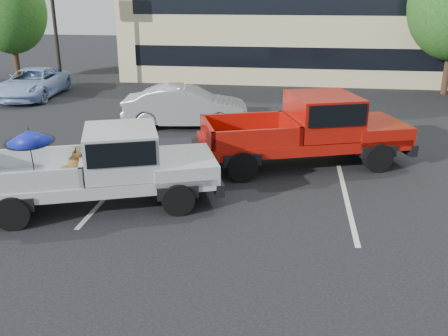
{
  "coord_description": "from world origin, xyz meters",
  "views": [
    {
      "loc": [
        1.51,
        -9.74,
        4.97
      ],
      "look_at": [
        0.14,
        0.3,
        1.3
      ],
      "focal_mm": 40.0,
      "sensor_mm": 36.0,
      "label": 1
    }
  ],
  "objects": [
    {
      "name": "stripe_left",
      "position": [
        -3.0,
        2.0,
        0.0
      ],
      "size": [
        0.12,
        5.0,
        0.01
      ],
      "primitive_type": "cube",
      "color": "silver",
      "rests_on": "ground"
    },
    {
      "name": "blue_suv",
      "position": [
        -10.73,
        12.55,
        0.68
      ],
      "size": [
        2.65,
        5.05,
        1.36
      ],
      "primitive_type": "imported",
      "rotation": [
        0.0,
        0.0,
        0.08
      ],
      "color": "#96B2E0",
      "rests_on": "ground"
    },
    {
      "name": "motel_building",
      "position": [
        2.0,
        20.99,
        3.21
      ],
      "size": [
        20.4,
        8.4,
        6.3
      ],
      "color": "#CCBE88",
      "rests_on": "ground"
    },
    {
      "name": "tree_left",
      "position": [
        -14.0,
        17.0,
        3.73
      ],
      "size": [
        3.96,
        3.96,
        6.02
      ],
      "color": "#332114",
      "rests_on": "ground"
    },
    {
      "name": "silver_pickup",
      "position": [
        -2.63,
        0.96,
        1.05
      ],
      "size": [
        6.02,
        3.75,
        2.06
      ],
      "rotation": [
        0.0,
        0.0,
        0.34
      ],
      "color": "black",
      "rests_on": "ground"
    },
    {
      "name": "silver_sedan",
      "position": [
        -2.4,
        8.29,
        0.76
      ],
      "size": [
        4.79,
        2.16,
        1.53
      ],
      "primitive_type": "imported",
      "rotation": [
        0.0,
        0.0,
        1.69
      ],
      "color": "#9D9EA3",
      "rests_on": "ground"
    },
    {
      "name": "stripe_right",
      "position": [
        3.0,
        2.0,
        0.0
      ],
      "size": [
        0.12,
        5.0,
        0.01
      ],
      "primitive_type": "cube",
      "color": "silver",
      "rests_on": "ground"
    },
    {
      "name": "red_pickup",
      "position": [
        2.28,
        4.64,
        1.13
      ],
      "size": [
        6.63,
        4.06,
        2.06
      ],
      "rotation": [
        0.0,
        0.0,
        0.33
      ],
      "color": "black",
      "rests_on": "ground"
    },
    {
      "name": "ground",
      "position": [
        0.0,
        0.0,
        0.0
      ],
      "size": [
        90.0,
        90.0,
        0.0
      ],
      "primitive_type": "plane",
      "color": "black",
      "rests_on": "ground"
    }
  ]
}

